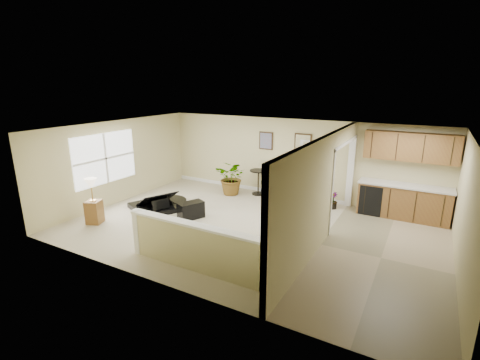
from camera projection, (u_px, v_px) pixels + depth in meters
The scene contains 20 objects.
floor at pixel (249, 229), 8.82m from camera, with size 9.00×9.00×0.00m, color tan.
back_wall at pixel (293, 159), 11.00m from camera, with size 9.00×0.04×2.50m, color #CBC18B.
front_wall at pixel (169, 224), 5.95m from camera, with size 9.00×0.04×2.50m, color #CBC18B.
left_wall at pixel (119, 162), 10.58m from camera, with size 0.04×6.00×2.50m, color #CBC18B.
right_wall at pixel (467, 214), 6.37m from camera, with size 0.04×6.00×2.50m, color #CBC18B.
ceiling at pixel (250, 130), 8.14m from camera, with size 9.00×6.00×0.04m, color silver.
kitchen_vinyl at pixel (381, 258), 7.34m from camera, with size 2.70×6.00×0.01m, color tan.
interior_partition at pixel (325, 191), 7.86m from camera, with size 0.18×5.99×2.50m.
pony_half_wall at pixel (198, 247), 6.70m from camera, with size 3.42×0.22×1.00m.
left_window at pixel (105, 158), 10.10m from camera, with size 0.05×2.15×1.45m, color white.
wall_art_left at pixel (266, 141), 11.28m from camera, with size 0.48×0.04×0.58m.
wall_mirror at pixel (303, 142), 10.69m from camera, with size 0.55×0.04×0.55m.
kitchen_cabinets at pixel (401, 186), 9.39m from camera, with size 2.36×0.65×2.33m.
piano at pixel (155, 191), 10.14m from camera, with size 1.89×1.85×1.25m.
piano_bench at pixel (191, 210), 9.44m from camera, with size 0.35×0.69×0.46m, color black.
loveseat at pixel (294, 189), 10.91m from camera, with size 1.98×1.47×0.96m.
accent_table at pixel (258, 179), 11.39m from camera, with size 0.57×0.57×0.82m.
palm_plant at pixel (232, 178), 11.37m from camera, with size 1.07×0.94×1.15m.
small_plant at pixel (333, 201), 10.20m from camera, with size 0.36×0.36×0.49m.
lamp_stand at pixel (93, 204), 9.05m from camera, with size 0.46×0.46×1.22m.
Camera 1 is at (3.75, -7.23, 3.59)m, focal length 26.00 mm.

